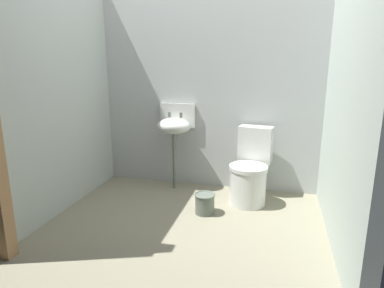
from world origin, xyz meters
name	(u,v)px	position (x,y,z in m)	size (l,w,h in m)	color
ground_plane	(185,227)	(0.00, 0.00, -0.04)	(2.92, 2.45, 0.08)	gray
wall_back	(210,87)	(0.00, 1.08, 1.19)	(2.92, 0.10, 2.37)	#B0B5B4
wall_left	(58,91)	(-1.31, 0.10, 1.19)	(0.10, 2.25, 2.37)	#B1BBB3
wall_right	(348,99)	(1.31, 0.10, 1.19)	(0.10, 2.25, 2.37)	#ADBAB0
toilet_near_wall	(250,172)	(0.53, 0.67, 0.32)	(0.46, 0.64, 0.78)	silver
sink	(174,125)	(-0.36, 0.86, 0.75)	(0.42, 0.35, 0.99)	#5C665A
bucket	(205,203)	(0.13, 0.25, 0.11)	(0.21, 0.21, 0.20)	#5C665A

